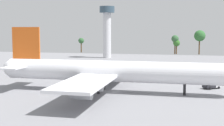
{
  "coord_description": "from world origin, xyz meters",
  "views": [
    {
      "loc": [
        19.49,
        -83.97,
        17.28
      ],
      "look_at": [
        0.0,
        0.0,
        8.03
      ],
      "focal_mm": 51.0,
      "sensor_mm": 36.0,
      "label": 1
    }
  ],
  "objects": [
    {
      "name": "cargo_airplane",
      "position": [
        -0.47,
        0.0,
        5.7
      ],
      "size": [
        66.09,
        54.63,
        17.85
      ],
      "color": "silver",
      "rests_on": "ground_plane"
    },
    {
      "name": "tree_line_backdrop",
      "position": [
        21.66,
        139.99,
        10.98
      ],
      "size": [
        128.01,
        7.55,
        16.48
      ],
      "color": "#51381E",
      "rests_on": "ground_plane"
    },
    {
      "name": "pushback_tractor",
      "position": [
        27.37,
        11.52,
        1.0
      ],
      "size": [
        5.46,
        5.01,
        2.01
      ],
      "color": "silver",
      "rests_on": "ground_plane"
    },
    {
      "name": "ground_plane",
      "position": [
        0.0,
        0.0,
        0.0
      ],
      "size": [
        264.36,
        264.36,
        0.0
      ],
      "primitive_type": "plane",
      "color": "gray"
    },
    {
      "name": "control_tower",
      "position": [
        -26.41,
        100.71,
        18.6
      ],
      "size": [
        8.89,
        8.89,
        30.65
      ],
      "color": "silver",
      "rests_on": "ground_plane"
    }
  ]
}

